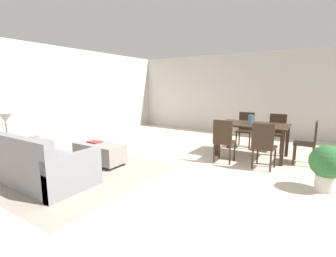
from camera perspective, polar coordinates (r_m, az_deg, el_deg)
name	(u,v)px	position (r m, az deg, el deg)	size (l,w,h in m)	color
ground_plane	(183,184)	(4.14, 3.61, -12.90)	(10.80, 10.80, 0.00)	beige
wall_back	(257,94)	(8.55, 20.37, 7.62)	(9.00, 0.12, 2.70)	beige
wall_left	(49,96)	(7.42, -26.35, 6.95)	(0.12, 11.00, 2.70)	beige
area_rug	(74,171)	(5.02, -21.32, -9.37)	(3.00, 2.80, 0.01)	gray
couch	(38,165)	(4.66, -28.35, -7.69)	(1.93, 0.95, 0.86)	gray
ottoman_table	(99,152)	(5.25, -15.92, -5.46)	(1.10, 0.49, 0.43)	gray
side_table	(8,145)	(5.79, -33.56, -3.31)	(0.40, 0.40, 0.56)	brown
table_lamp	(5,119)	(5.70, -34.06, 1.87)	(0.26, 0.26, 0.52)	brown
dining_table	(253,128)	(5.86, 19.43, 0.13)	(1.50, 0.93, 0.76)	#332319
dining_chair_near_left	(224,139)	(5.21, 13.04, -2.34)	(0.41, 0.41, 0.92)	#332319
dining_chair_near_right	(264,143)	(5.01, 21.67, -3.28)	(0.42, 0.42, 0.92)	#332319
dining_chair_far_left	(245,127)	(6.79, 17.85, 0.25)	(0.42, 0.42, 0.92)	#332319
dining_chair_far_right	(276,130)	(6.64, 24.26, -0.36)	(0.43, 0.43, 0.92)	#332319
dining_chair_head_east	(310,140)	(5.75, 30.50, -2.34)	(0.40, 0.40, 0.92)	#332319
vase_centerpiece	(251,119)	(5.80, 19.03, 2.04)	(0.12, 0.12, 0.20)	slate
book_on_ottoman	(95,142)	(5.32, -16.90, -3.03)	(0.26, 0.20, 0.03)	maroon
potted_plant	(327,165)	(4.44, 33.43, -7.12)	(0.51, 0.51, 0.73)	beige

